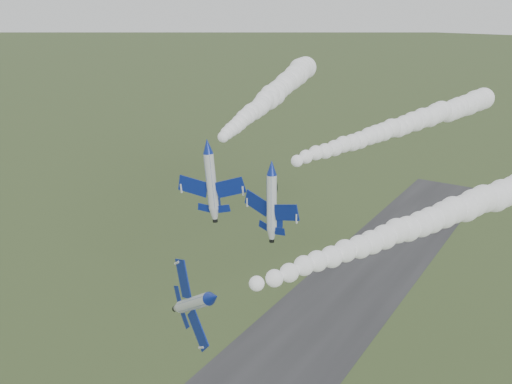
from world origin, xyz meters
TOP-DOWN VIEW (x-y plane):
  - runway at (0.00, 30.00)m, footprint 24.00×260.00m
  - jet_lead at (11.39, -3.32)m, footprint 7.74×12.73m
  - smoke_trail_jet_lead at (27.95, 29.85)m, footprint 32.76×63.38m
  - jet_pair_left at (-5.54, 19.02)m, footprint 11.26×13.26m
  - smoke_trail_jet_pair_left at (-13.47, 51.98)m, footprint 18.11×61.08m
  - jet_pair_right at (6.03, 18.27)m, footprint 10.46×12.27m
  - smoke_trail_jet_pair_right at (14.36, 52.45)m, footprint 18.44×63.43m

SIDE VIEW (x-z plane):
  - runway at x=0.00m, z-range 0.00..0.04m
  - jet_lead at x=11.39m, z-range 30.90..40.23m
  - smoke_trail_jet_lead at x=27.95m, z-range 35.26..40.38m
  - jet_pair_right at x=6.03m, z-range 42.41..45.46m
  - smoke_trail_jet_pair_right at x=14.36m, z-range 42.41..47.01m
  - jet_pair_left at x=-5.54m, z-range 43.58..46.91m
  - smoke_trail_jet_pair_left at x=-13.47m, z-range 44.72..50.09m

